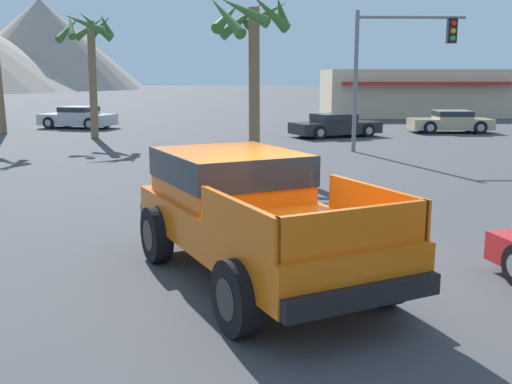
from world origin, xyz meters
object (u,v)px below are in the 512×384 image
at_px(orange_pickup_truck, 247,206).
at_px(palm_tree_short, 89,43).
at_px(palm_tree_tall, 251,36).
at_px(parked_car_tan, 451,121).
at_px(traffic_light_main, 399,53).
at_px(parked_car_silver, 78,117).
at_px(parked_car_dark, 335,125).

bearing_deg(orange_pickup_truck, palm_tree_short, 84.70).
height_order(orange_pickup_truck, palm_tree_tall, palm_tree_tall).
distance_m(parked_car_tan, traffic_light_main, 9.63).
distance_m(orange_pickup_truck, palm_tree_tall, 11.28).
distance_m(parked_car_silver, palm_tree_short, 7.05).
distance_m(parked_car_tan, palm_tree_short, 18.42).
relative_size(parked_car_silver, parked_car_tan, 1.07).
bearing_deg(orange_pickup_truck, parked_car_dark, 52.65).
relative_size(orange_pickup_truck, parked_car_dark, 1.21).
bearing_deg(parked_car_dark, traffic_light_main, -7.22).
height_order(palm_tree_tall, palm_tree_short, palm_tree_short).
xyz_separation_m(traffic_light_main, palm_tree_tall, (-5.74, -3.66, 0.39)).
height_order(orange_pickup_truck, traffic_light_main, traffic_light_main).
height_order(orange_pickup_truck, parked_car_tan, orange_pickup_truck).
xyz_separation_m(parked_car_dark, palm_tree_tall, (-4.27, -9.39, 3.59)).
bearing_deg(traffic_light_main, palm_tree_tall, -147.52).
height_order(parked_car_tan, traffic_light_main, traffic_light_main).
xyz_separation_m(parked_car_silver, traffic_light_main, (15.14, -10.90, 3.14)).
height_order(parked_car_silver, parked_car_dark, parked_car_silver).
distance_m(orange_pickup_truck, parked_car_tan, 24.70).
relative_size(parked_car_silver, palm_tree_tall, 0.81).
relative_size(parked_car_dark, traffic_light_main, 0.87).
bearing_deg(palm_tree_short, palm_tree_tall, -51.10).
distance_m(parked_car_dark, palm_tree_tall, 10.92).
xyz_separation_m(orange_pickup_truck, palm_tree_tall, (0.29, 10.83, 3.11)).
xyz_separation_m(orange_pickup_truck, palm_tree_short, (-6.95, 19.81, 3.33)).
xyz_separation_m(parked_car_tan, palm_tree_short, (-17.87, -2.34, 3.78)).
xyz_separation_m(parked_car_tan, parked_car_dark, (-6.35, -1.93, -0.02)).
height_order(traffic_light_main, palm_tree_short, palm_tree_short).
height_order(orange_pickup_truck, parked_car_silver, orange_pickup_truck).
xyz_separation_m(parked_car_silver, palm_tree_tall, (9.39, -14.55, 3.54)).
height_order(parked_car_silver, palm_tree_short, palm_tree_short).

